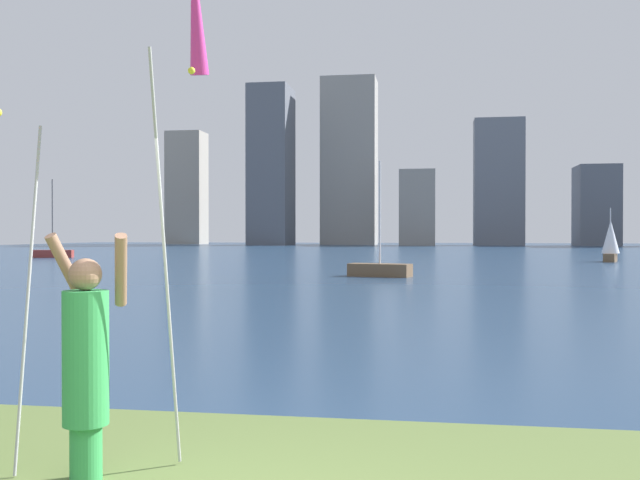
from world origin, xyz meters
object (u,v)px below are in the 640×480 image
at_px(sailboat_2, 53,253).
at_px(sailboat_3, 380,269).
at_px(kite_flag_right, 194,20).
at_px(person, 86,359).
at_px(sailboat_0, 611,242).

bearing_deg(sailboat_2, sailboat_3, -36.33).
height_order(kite_flag_right, sailboat_3, sailboat_3).
distance_m(person, sailboat_3, 24.64).
relative_size(kite_flag_right, sailboat_3, 0.90).
bearing_deg(sailboat_2, sailboat_0, -1.88).
bearing_deg(sailboat_3, person, -90.70).
bearing_deg(kite_flag_right, sailboat_3, 90.61).
relative_size(person, kite_flag_right, 0.43).
bearing_deg(sailboat_2, kite_flag_right, -59.15).
relative_size(kite_flag_right, sailboat_0, 1.28).
height_order(person, sailboat_2, sailboat_2).
xyz_separation_m(person, sailboat_3, (0.30, 24.63, -0.59)).
relative_size(person, sailboat_3, 0.38).
bearing_deg(person, sailboat_3, 81.72).
bearing_deg(sailboat_0, person, -107.67).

